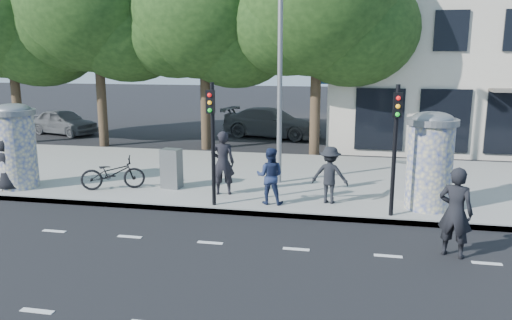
% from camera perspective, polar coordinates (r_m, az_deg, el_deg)
% --- Properties ---
extents(ground, '(120.00, 120.00, 0.00)m').
position_cam_1_polar(ground, '(10.52, -7.45, -12.11)').
color(ground, black).
rests_on(ground, ground).
extents(sidewalk, '(40.00, 8.00, 0.15)m').
position_cam_1_polar(sidewalk, '(17.39, 0.41, -2.01)').
color(sidewalk, gray).
rests_on(sidewalk, ground).
extents(curb, '(40.00, 0.10, 0.16)m').
position_cam_1_polar(curb, '(13.68, -2.71, -5.92)').
color(curb, slate).
rests_on(curb, ground).
extents(lane_dash_far, '(32.00, 0.12, 0.01)m').
position_cam_1_polar(lane_dash_far, '(11.75, -5.25, -9.40)').
color(lane_dash_far, silver).
rests_on(lane_dash_far, ground).
extents(ad_column_left, '(1.36, 1.36, 2.65)m').
position_cam_1_polar(ad_column_left, '(17.30, -25.79, 1.66)').
color(ad_column_left, beige).
rests_on(ad_column_left, sidewalk).
extents(ad_column_right, '(1.36, 1.36, 2.65)m').
position_cam_1_polar(ad_column_right, '(14.20, 19.25, 0.17)').
color(ad_column_right, beige).
rests_on(ad_column_right, sidewalk).
extents(traffic_pole_near, '(0.22, 0.31, 3.40)m').
position_cam_1_polar(traffic_pole_near, '(13.56, -5.02, 3.26)').
color(traffic_pole_near, black).
rests_on(traffic_pole_near, sidewalk).
extents(traffic_pole_far, '(0.22, 0.31, 3.40)m').
position_cam_1_polar(traffic_pole_far, '(13.07, 15.65, 2.53)').
color(traffic_pole_far, black).
rests_on(traffic_pole_far, sidewalk).
extents(street_lamp, '(0.25, 0.93, 8.00)m').
position_cam_1_polar(street_lamp, '(15.90, 2.75, 13.83)').
color(street_lamp, slate).
rests_on(street_lamp, sidewalk).
extents(tree_far_left, '(7.20, 7.20, 9.26)m').
position_cam_1_polar(tree_far_left, '(27.03, -26.50, 14.82)').
color(tree_far_left, '#38281C').
rests_on(tree_far_left, ground).
extents(tree_mid_left, '(7.20, 7.20, 9.57)m').
position_cam_1_polar(tree_mid_left, '(24.63, -17.87, 16.60)').
color(tree_mid_left, '#38281C').
rests_on(tree_mid_left, ground).
extents(tree_near_left, '(6.80, 6.80, 8.97)m').
position_cam_1_polar(tree_near_left, '(22.84, -6.02, 16.40)').
color(tree_near_left, '#38281C').
rests_on(tree_near_left, ground).
extents(tree_center, '(7.00, 7.00, 9.30)m').
position_cam_1_polar(tree_center, '(21.54, 7.06, 17.31)').
color(tree_center, '#38281C').
rests_on(tree_center, ground).
extents(ped_a, '(0.92, 0.72, 1.66)m').
position_cam_1_polar(ped_a, '(17.07, -26.51, -0.43)').
color(ped_a, black).
rests_on(ped_a, sidewalk).
extents(ped_b, '(0.78, 0.60, 1.92)m').
position_cam_1_polar(ped_b, '(14.88, -3.82, -0.33)').
color(ped_b, black).
rests_on(ped_b, sidewalk).
extents(ped_c, '(0.78, 0.61, 1.60)m').
position_cam_1_polar(ped_c, '(13.95, 1.60, -1.83)').
color(ped_c, '#1D2849').
rests_on(ped_c, sidewalk).
extents(ped_d, '(1.12, 0.74, 1.62)m').
position_cam_1_polar(ped_d, '(14.17, 8.44, -1.70)').
color(ped_d, black).
rests_on(ped_d, sidewalk).
extents(man_road, '(0.85, 0.73, 1.97)m').
position_cam_1_polar(man_road, '(11.48, 21.83, -5.56)').
color(man_road, black).
rests_on(man_road, ground).
extents(bicycle, '(1.37, 2.05, 1.02)m').
position_cam_1_polar(bicycle, '(16.13, -16.04, -1.46)').
color(bicycle, black).
rests_on(bicycle, sidewalk).
extents(cabinet_left, '(0.65, 0.51, 1.24)m').
position_cam_1_polar(cabinet_left, '(15.87, -9.63, -0.96)').
color(cabinet_left, slate).
rests_on(cabinet_left, sidewalk).
extents(cabinet_right, '(0.63, 0.56, 1.10)m').
position_cam_1_polar(cabinet_right, '(15.02, 16.28, -2.30)').
color(cabinet_right, gray).
rests_on(cabinet_right, sidewalk).
extents(car_left, '(2.73, 4.33, 1.37)m').
position_cam_1_polar(car_left, '(29.16, -21.14, 4.09)').
color(car_left, '#56595E').
rests_on(car_left, ground).
extents(car_right, '(3.19, 5.56, 1.52)m').
position_cam_1_polar(car_right, '(26.38, 1.80, 4.30)').
color(car_right, '#55585D').
rests_on(car_right, ground).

